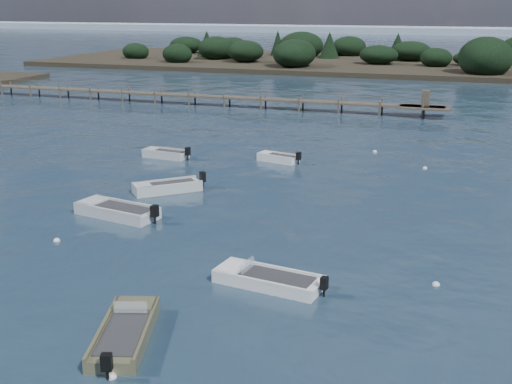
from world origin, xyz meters
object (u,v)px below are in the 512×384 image
at_px(tender_far_grey, 166,155).
at_px(tender_far_white, 278,159).
at_px(dinghy_mid_grey, 117,213).
at_px(jetty, 192,96).
at_px(dinghy_extra_a, 167,189).
at_px(dinghy_near_olive, 125,335).
at_px(dinghy_mid_white_a, 268,282).

bearing_deg(tender_far_grey, tender_far_white, 10.69).
distance_m(dinghy_mid_grey, tender_far_white, 15.45).
height_order(dinghy_mid_grey, jetty, jetty).
xyz_separation_m(dinghy_mid_grey, dinghy_extra_a, (0.48, 5.09, 0.00)).
height_order(dinghy_near_olive, tender_far_white, dinghy_near_olive).
xyz_separation_m(dinghy_mid_grey, jetty, (-12.71, 37.59, 0.81)).
bearing_deg(jetty, dinghy_near_olive, -67.95).
relative_size(dinghy_mid_grey, tender_far_white, 1.52).
xyz_separation_m(dinghy_mid_grey, tender_far_white, (4.61, 14.75, -0.01)).
bearing_deg(jetty, tender_far_grey, -69.75).
bearing_deg(dinghy_mid_white_a, dinghy_near_olive, -119.37).
distance_m(dinghy_extra_a, tender_far_white, 10.50).
relative_size(dinghy_mid_white_a, dinghy_extra_a, 1.23).
bearing_deg(dinghy_mid_grey, tender_far_white, 72.65).
relative_size(dinghy_mid_white_a, tender_far_grey, 1.28).
bearing_deg(dinghy_mid_grey, dinghy_near_olive, -58.09).
bearing_deg(dinghy_mid_grey, jetty, 108.68).
bearing_deg(dinghy_mid_white_a, dinghy_mid_grey, 151.27).
height_order(dinghy_mid_white_a, tender_far_white, tender_far_white).
height_order(dinghy_mid_grey, dinghy_mid_white_a, dinghy_mid_grey).
bearing_deg(dinghy_near_olive, dinghy_mid_white_a, 60.63).
bearing_deg(tender_far_grey, dinghy_near_olive, -66.21).
height_order(dinghy_mid_grey, dinghy_extra_a, same).
distance_m(dinghy_mid_grey, dinghy_near_olive, 13.64).
height_order(dinghy_mid_grey, tender_far_white, dinghy_mid_grey).
xyz_separation_m(dinghy_mid_white_a, dinghy_near_olive, (-3.28, -5.83, 0.01)).
distance_m(dinghy_near_olive, tender_far_white, 26.45).
distance_m(tender_far_grey, jetty, 26.04).
distance_m(dinghy_mid_grey, tender_far_grey, 13.69).
xyz_separation_m(dinghy_near_olive, jetty, (-19.92, 49.17, 0.83)).
relative_size(tender_far_grey, jetty, 0.06).
bearing_deg(dinghy_extra_a, dinghy_near_olive, -68.00).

